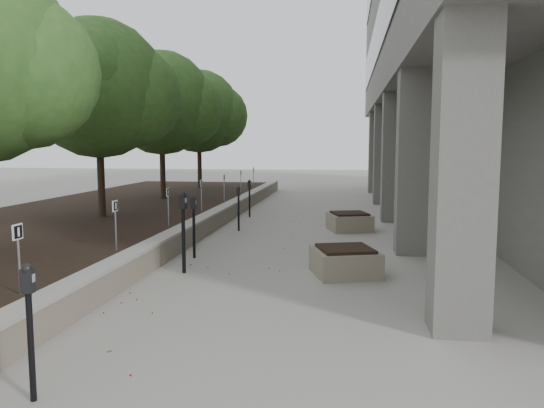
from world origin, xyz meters
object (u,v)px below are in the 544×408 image
Objects in this scene: parking_meter_5 at (250,199)px; planter_front at (345,261)px; parking_meter_2 at (194,227)px; planter_back at (349,221)px; parking_meter_3 at (183,233)px; parking_meter_4 at (239,209)px; crabapple_tree_5 at (199,129)px; crabapple_tree_4 at (162,125)px; parking_meter_1 at (30,333)px; crabapple_tree_3 at (99,118)px.

planter_front is at bearing -56.09° from parking_meter_5.
parking_meter_2 is 1.22× the size of planter_back.
parking_meter_3 reaches higher than planter_back.
parking_meter_3 is (0.19, -1.31, 0.10)m from parking_meter_2.
parking_meter_4 is 1.00× the size of parking_meter_5.
parking_meter_3 is 6.29m from planter_back.
crabapple_tree_5 reaches higher than parking_meter_3.
parking_meter_3 is 1.23× the size of parking_meter_4.
planter_back is (6.86, -4.02, -2.86)m from crabapple_tree_4.
planter_back is at bearing 67.77° from parking_meter_1.
crabapple_tree_3 is at bearing -90.00° from crabapple_tree_5.
crabapple_tree_4 is (0.00, 5.00, 0.00)m from crabapple_tree_3.
parking_meter_4 is 1.12× the size of planter_front.
parking_meter_5 is at bearing 107.04° from parking_meter_3.
planter_front is at bearing -91.14° from planter_back.
planter_front is at bearing -31.83° from crabapple_tree_3.
parking_meter_2 reaches higher than parking_meter_1.
parking_meter_2 is at bearing -66.32° from crabapple_tree_4.
crabapple_tree_5 is 10.55m from parking_meter_4.
parking_meter_1 is 10.90m from planter_back.
crabapple_tree_3 reaches higher than planter_front.
parking_meter_2 is 6.43m from parking_meter_5.
parking_meter_2 reaches higher than planter_back.
crabapple_tree_3 is at bearing 145.86° from parking_meter_3.
crabapple_tree_4 reaches higher than planter_back.
parking_meter_4 is at bearing -49.98° from crabapple_tree_4.
crabapple_tree_3 reaches higher than parking_meter_3.
crabapple_tree_5 is 4.34× the size of parking_meter_4.
planter_front is (3.17, -7.46, -0.36)m from parking_meter_5.
parking_meter_5 is (3.59, -6.73, -2.50)m from crabapple_tree_5.
crabapple_tree_3 is 4.36× the size of parking_meter_5.
crabapple_tree_4 is at bearing 116.90° from parking_meter_2.
planter_front is at bearing 21.02° from parking_meter_3.
parking_meter_1 is at bearing -105.94° from planter_back.
crabapple_tree_3 is at bearing 105.90° from parking_meter_1.
parking_meter_5 is at bearing 145.00° from planter_back.
crabapple_tree_4 is 9.24m from parking_meter_2.
planter_front is (2.89, 5.30, -0.40)m from parking_meter_1.
planter_front is 5.17m from planter_back.
parking_meter_1 is 1.06× the size of parking_meter_5.
planter_front reaches higher than planter_back.
crabapple_tree_4 is at bearing 98.67° from parking_meter_1.
parking_meter_4 reaches higher than planter_back.
planter_back is at bearing 88.86° from planter_front.
parking_meter_1 is 9.98m from parking_meter_4.
parking_meter_3 is at bearing -119.65° from planter_back.
parking_meter_3 is at bearing -89.37° from parking_meter_4.
parking_meter_2 is 1.07× the size of parking_meter_5.
crabapple_tree_3 is at bearing 148.17° from planter_front.
parking_meter_3 is at bearing -75.42° from crabapple_tree_5.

